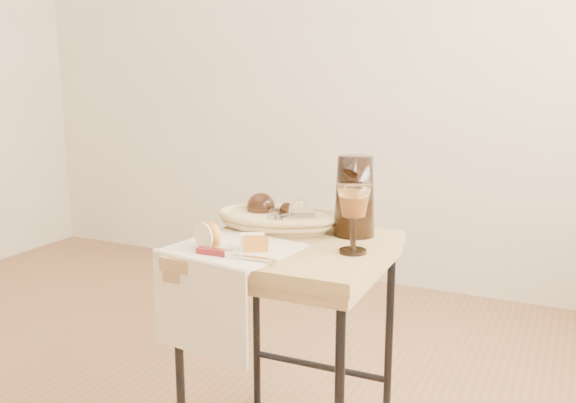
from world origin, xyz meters
The scene contains 11 objects.
wall_back centered at (0.00, 1.80, 1.35)m, with size 3.60×0.00×2.70m, color #C6B495.
side_table centered at (0.58, 0.21, 0.32)m, with size 0.51×0.51×0.65m, color brown, non-canonical shape.
tea_towel centered at (0.47, 0.09, 0.65)m, with size 0.31×0.27×0.01m, color white.
bread_basket centered at (0.48, 0.33, 0.67)m, with size 0.33×0.22×0.05m, color #A58844, non-canonical shape.
goblet_lying_a centered at (0.45, 0.35, 0.70)m, with size 0.14×0.09×0.09m, color #442619, non-canonical shape.
goblet_lying_b centered at (0.53, 0.31, 0.70)m, with size 0.13×0.08×0.08m, color white, non-canonical shape.
pitcher centered at (0.71, 0.36, 0.76)m, with size 0.16×0.24×0.27m, color black, non-canonical shape.
wine_goblet centered at (0.77, 0.19, 0.74)m, with size 0.09×0.09×0.18m, color white, non-canonical shape.
apple_half centered at (0.43, 0.05, 0.69)m, with size 0.08×0.04×0.08m, color red.
apple_wedge centered at (0.53, 0.09, 0.68)m, with size 0.06×0.03×0.04m, color beige.
table_knife centered at (0.52, 0.01, 0.66)m, with size 0.21×0.02×0.02m, color silver, non-canonical shape.
Camera 1 is at (1.28, -1.29, 1.11)m, focal length 39.07 mm.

